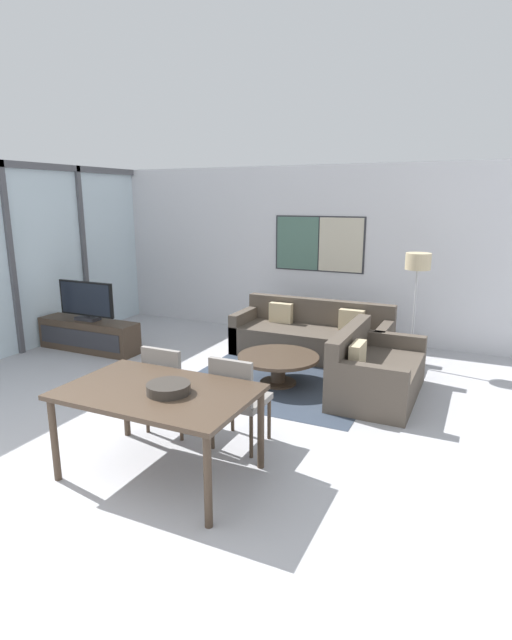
{
  "coord_description": "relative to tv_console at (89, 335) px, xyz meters",
  "views": [
    {
      "loc": [
        2.82,
        -2.16,
        2.28
      ],
      "look_at": [
        0.51,
        2.77,
        0.95
      ],
      "focal_mm": 28.0,
      "sensor_mm": 36.0,
      "label": 1
    }
  ],
  "objects": [
    {
      "name": "ground_plane",
      "position": [
        2.63,
        -3.43,
        -0.24
      ],
      "size": [
        24.0,
        24.0,
        0.0
      ],
      "primitive_type": "plane",
      "color": "#B2B2B7"
    },
    {
      "name": "wall_back",
      "position": [
        2.63,
        2.34,
        1.17
      ],
      "size": [
        8.0,
        0.09,
        2.8
      ],
      "color": "silver",
      "rests_on": "ground_plane"
    },
    {
      "name": "window_wall_left",
      "position": [
        -0.87,
        -0.54,
        1.29
      ],
      "size": [
        0.07,
        5.77,
        2.8
      ],
      "color": "silver",
      "rests_on": "ground_plane"
    },
    {
      "name": "area_rug",
      "position": [
        3.18,
        -0.09,
        -0.23
      ],
      "size": [
        2.3,
        1.88,
        0.01
      ],
      "color": "#333D4C",
      "rests_on": "ground_plane"
    },
    {
      "name": "tv_console",
      "position": [
        0.0,
        0.0,
        0.0
      ],
      "size": [
        1.66,
        0.43,
        0.48
      ],
      "color": "#423326",
      "rests_on": "ground_plane"
    },
    {
      "name": "television",
      "position": [
        0.0,
        0.0,
        0.53
      ],
      "size": [
        1.0,
        0.2,
        0.6
      ],
      "color": "#2D2D33",
      "rests_on": "tv_console"
    },
    {
      "name": "sofa_main",
      "position": [
        3.18,
        1.23,
        0.03
      ],
      "size": [
        2.28,
        0.88,
        0.8
      ],
      "color": "#51473D",
      "rests_on": "ground_plane"
    },
    {
      "name": "sofa_side",
      "position": [
        4.32,
        0.04,
        0.03
      ],
      "size": [
        0.88,
        1.51,
        0.8
      ],
      "rotation": [
        0.0,
        0.0,
        1.57
      ],
      "color": "#51473D",
      "rests_on": "ground_plane"
    },
    {
      "name": "coffee_table",
      "position": [
        3.18,
        -0.09,
        0.04
      ],
      "size": [
        1.02,
        1.02,
        0.37
      ],
      "color": "#423326",
      "rests_on": "ground_plane"
    },
    {
      "name": "dining_table",
      "position": [
        3.09,
        -2.46,
        0.45
      ],
      "size": [
        1.57,
        1.01,
        0.76
      ],
      "color": "#423326",
      "rests_on": "ground_plane"
    },
    {
      "name": "dining_chair_left",
      "position": [
        2.72,
        -1.76,
        0.28
      ],
      "size": [
        0.46,
        0.46,
        0.9
      ],
      "color": "gray",
      "rests_on": "ground_plane"
    },
    {
      "name": "dining_chair_centre",
      "position": [
        3.47,
        -1.77,
        0.28
      ],
      "size": [
        0.46,
        0.46,
        0.9
      ],
      "color": "gray",
      "rests_on": "ground_plane"
    },
    {
      "name": "fruit_bowl",
      "position": [
        3.22,
        -2.49,
        0.57
      ],
      "size": [
        0.35,
        0.35,
        0.08
      ],
      "color": "#332D28",
      "rests_on": "dining_table"
    },
    {
      "name": "floor_lamp",
      "position": [
        4.59,
        1.32,
        1.09
      ],
      "size": [
        0.33,
        0.33,
        1.58
      ],
      "color": "#2D2D33",
      "rests_on": "ground_plane"
    }
  ]
}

